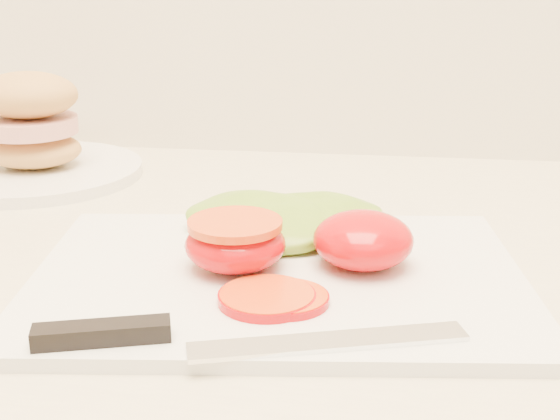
# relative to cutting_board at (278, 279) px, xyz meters

# --- Properties ---
(cutting_board) EXTENTS (0.39, 0.30, 0.01)m
(cutting_board) POSITION_rel_cutting_board_xyz_m (0.00, 0.00, 0.00)
(cutting_board) COLOR white
(cutting_board) RESTS_ON counter
(tomato_half_dome) EXTENTS (0.08, 0.08, 0.04)m
(tomato_half_dome) POSITION_rel_cutting_board_xyz_m (0.06, 0.02, 0.03)
(tomato_half_dome) COLOR #D00303
(tomato_half_dome) RESTS_ON cutting_board
(tomato_half_cut) EXTENTS (0.08, 0.08, 0.04)m
(tomato_half_cut) POSITION_rel_cutting_board_xyz_m (-0.03, 0.00, 0.03)
(tomato_half_cut) COLOR #D00303
(tomato_half_cut) RESTS_ON cutting_board
(tomato_slice_0) EXTENTS (0.06, 0.06, 0.01)m
(tomato_slice_0) POSITION_rel_cutting_board_xyz_m (-0.00, -0.05, 0.01)
(tomato_slice_0) COLOR orange
(tomato_slice_0) RESTS_ON cutting_board
(tomato_slice_1) EXTENTS (0.06, 0.06, 0.01)m
(tomato_slice_1) POSITION_rel_cutting_board_xyz_m (0.01, -0.05, 0.01)
(tomato_slice_1) COLOR orange
(tomato_slice_1) RESTS_ON cutting_board
(lettuce_leaf_0) EXTENTS (0.16, 0.13, 0.03)m
(lettuce_leaf_0) POSITION_rel_cutting_board_xyz_m (-0.02, 0.07, 0.02)
(lettuce_leaf_0) COLOR olive
(lettuce_leaf_0) RESTS_ON cutting_board
(lettuce_leaf_1) EXTENTS (0.14, 0.12, 0.03)m
(lettuce_leaf_1) POSITION_rel_cutting_board_xyz_m (0.02, 0.08, 0.02)
(lettuce_leaf_1) COLOR olive
(lettuce_leaf_1) RESTS_ON cutting_board
(knife) EXTENTS (0.26, 0.07, 0.01)m
(knife) POSITION_rel_cutting_board_xyz_m (-0.04, -0.11, 0.01)
(knife) COLOR silver
(knife) RESTS_ON cutting_board
(sandwich_plate) EXTENTS (0.23, 0.23, 0.11)m
(sandwich_plate) POSITION_rel_cutting_board_xyz_m (-0.30, 0.25, 0.04)
(sandwich_plate) COLOR white
(sandwich_plate) RESTS_ON counter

